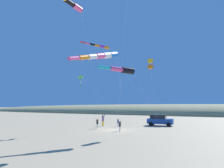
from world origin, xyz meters
TOP-DOWN VIEW (x-y plane):
  - ground_plane at (0.00, 0.00)m, footprint 600.00×600.00m
  - dune_ridge_grassy at (55.00, 0.00)m, footprint 28.00×240.00m
  - parked_car at (8.93, -4.08)m, footprint 2.34×4.43m
  - cooler_box at (11.70, -4.60)m, footprint 0.62×0.42m
  - person_adult_flyer at (3.70, 4.18)m, footprint 0.60×0.47m
  - person_child_green_jacket at (4.22, 1.63)m, footprint 0.43×0.36m
  - person_child_grey_jacket at (0.22, 3.14)m, footprint 0.52×0.46m
  - person_bystander_far at (-0.88, -1.14)m, footprint 0.50×0.47m
  - kite_windsock_yellow_midlevel at (-9.94, -3.61)m, footprint 17.05×3.40m
  - kite_delta_black_fish_shape at (-2.85, 4.08)m, footprint 8.54×4.88m
  - kite_windsock_rainbow_low_near at (-5.08, -3.41)m, footprint 17.33×3.00m
  - kite_windsock_red_high_left at (2.08, 4.13)m, footprint 14.76×8.62m
  - kite_box_small_distant at (1.22, -4.94)m, footprint 9.13×1.91m
  - kite_windsock_green_low_center at (-4.21, 5.20)m, footprint 13.29×1.00m

SIDE VIEW (x-z plane):
  - ground_plane at x=0.00m, z-range 0.00..0.00m
  - dune_ridge_grassy at x=55.00m, z-range -3.89..3.89m
  - cooler_box at x=11.70m, z-range 0.00..0.42m
  - person_child_green_jacket at x=4.22m, z-range 0.06..1.32m
  - person_bystander_far at x=-0.88m, z-range 0.06..1.45m
  - person_child_grey_jacket at x=0.22m, z-range 0.07..1.55m
  - parked_car at x=8.93m, z-range 0.03..1.88m
  - person_adult_flyer at x=3.70m, z-range 0.09..2.07m
  - kite_delta_black_fish_shape at x=-2.85m, z-range 3.56..11.28m
  - kite_windsock_rainbow_low_near at x=-5.08m, z-range 3.61..11.55m
  - kite_windsock_yellow_midlevel at x=-9.94m, z-range 3.58..12.73m
  - kite_box_small_distant at x=1.22m, z-range 4.29..14.27m
  - kite_windsock_red_high_left at x=2.08m, z-range 6.48..20.30m
  - kite_windsock_green_low_center at x=-4.21m, z-range 8.94..27.63m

